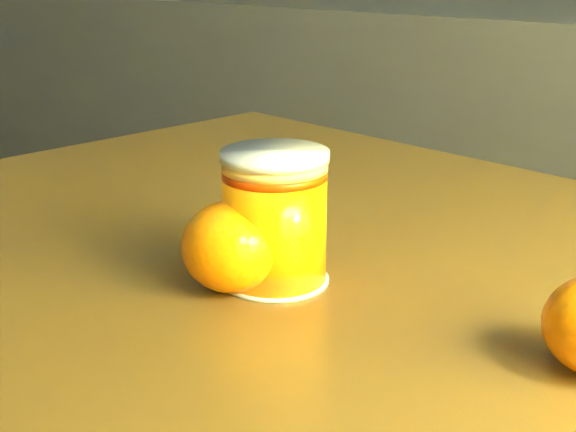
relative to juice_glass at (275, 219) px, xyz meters
The scene contains 3 objects.
kitchen_counter 1.48m from the juice_glass, 118.55° to the left, with size 3.15×0.60×0.90m, color #47484C.
juice_glass is the anchor object (origin of this frame).
orange_front 0.03m from the juice_glass, 117.49° to the right, with size 0.07×0.07×0.06m, color orange.
Camera 1 is at (0.99, -0.19, 1.02)m, focal length 50.00 mm.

